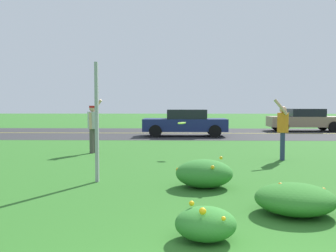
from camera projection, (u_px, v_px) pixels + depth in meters
The scene contains 12 objects.
ground_plane at pixel (210, 155), 12.75m from camera, with size 120.00×120.00×0.00m, color #2D6B23.
highway_strip at pixel (197, 133), 22.66m from camera, with size 120.00×9.25×0.01m, color #2D2D30.
highway_center_stripe at pixel (197, 133), 22.66m from camera, with size 120.00×0.16×0.00m, color yellow.
daylily_clump_mid_right at pixel (206, 224), 4.77m from camera, with size 0.78×0.72×0.48m.
daylily_clump_near_camera at pixel (295, 199), 5.92m from camera, with size 1.25×1.21×0.47m.
daylily_clump_mid_center at pixel (204, 173), 7.83m from camera, with size 1.18×1.02×0.60m.
sign_post_near_path at pixel (97, 122), 8.33m from camera, with size 0.07×0.10×2.64m.
person_thrower_red_cap_gray_shirt at pixel (93, 124), 13.36m from camera, with size 0.50×0.52×1.91m.
person_catcher_orange_shirt at pixel (283, 128), 11.67m from camera, with size 0.51×0.52×1.89m.
frisbee_lime at pixel (182, 123), 12.38m from camera, with size 0.28×0.28×0.08m.
car_tan_center_left at pixel (304, 120), 24.49m from camera, with size 4.50×2.00×1.45m.
car_navy_center_right at pixel (185, 123), 20.57m from camera, with size 4.50×2.00×1.45m.
Camera 1 is at (-1.05, -2.77, 1.71)m, focal length 40.52 mm.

